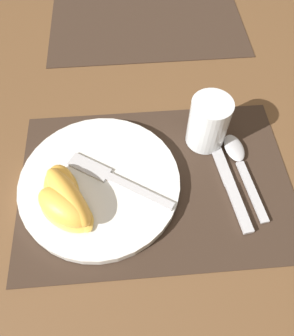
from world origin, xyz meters
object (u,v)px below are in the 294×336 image
Objects in this scene: plate at (100,185)px; citrus_wedge_2 at (65,208)px; fork at (112,178)px; citrus_wedge_0 at (61,190)px; knife at (227,177)px; juice_glass at (208,125)px; citrus_wedge_1 at (68,197)px; spoon at (239,159)px.

plate is 2.43× the size of citrus_wedge_2.
fork is 0.09m from citrus_wedge_2.
plate is 0.07m from citrus_wedge_0.
knife is (0.22, 0.00, -0.01)m from plate.
plate is 0.22m from juice_glass.
citrus_wedge_0 is 0.02m from citrus_wedge_1.
plate is 0.02m from fork.
citrus_wedge_0 is (-0.28, -0.02, 0.03)m from knife.
juice_glass is at bearing 106.17° from knife.
citrus_wedge_1 is at bearing -149.92° from fork.
citrus_wedge_2 reaches higher than citrus_wedge_0.
juice_glass is 0.19m from fork.
citrus_wedge_2 is at bearing -169.17° from knife.
citrus_wedge_2 reaches higher than spoon.
citrus_wedge_0 is at bearing -170.44° from spoon.
spoon is at bearing 13.22° from citrus_wedge_1.
knife is 1.97× the size of citrus_wedge_2.
juice_glass reaches higher than plate.
fork is 1.37× the size of citrus_wedge_1.
juice_glass reaches higher than fork.
citrus_wedge_0 is at bearing -163.94° from plate.
fork is (-0.20, 0.00, 0.02)m from knife.
fork reaches higher than spoon.
juice_glass is 0.28m from citrus_wedge_0.
juice_glass is at bearing 25.08° from fork.
juice_glass is at bearing 29.23° from citrus_wedge_2.
fork is (-0.23, -0.03, 0.01)m from spoon.
citrus_wedge_2 is (0.01, -0.03, 0.01)m from citrus_wedge_0.
plate is 1.52× the size of spoon.
plate is at bearing 36.79° from citrus_wedge_1.
knife is at bearing -1.35° from fork.
fork is at bearing 30.08° from citrus_wedge_1.
citrus_wedge_0 is 0.82× the size of citrus_wedge_1.
juice_glass is 0.75× the size of citrus_wedge_1.
fork is 1.57× the size of citrus_wedge_2.
citrus_wedge_0 is 0.04m from citrus_wedge_2.
citrus_wedge_2 is (-0.25, -0.14, -0.01)m from juice_glass.
citrus_wedge_0 is at bearing 128.60° from citrus_wedge_1.
knife is 0.20m from fork.
spoon is (0.03, 0.03, 0.00)m from knife.
spoon is at bearing 7.94° from plate.
citrus_wedge_1 is at bearing -143.21° from plate.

